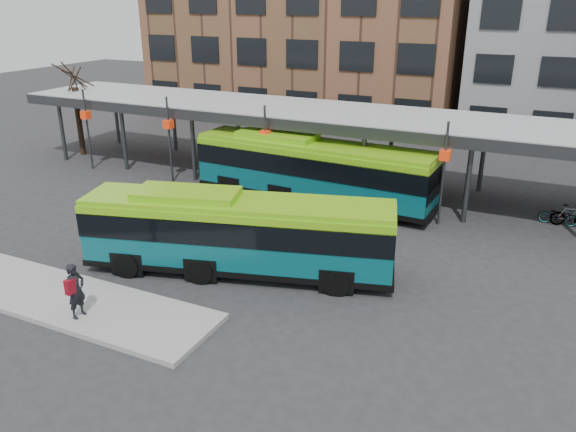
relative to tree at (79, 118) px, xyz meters
The scene contains 7 objects.
ground 21.77m from the tree, 33.69° to the right, with size 120.00×120.00×0.00m, color #28282B.
boarding_island 19.67m from the tree, 50.19° to the right, with size 14.00×3.00×0.18m, color gray.
canopy 18.03m from the tree, ahead, with size 40.00×6.53×4.80m.
tree is the anchor object (origin of this frame).
bus_front 20.88m from the tree, 30.04° to the right, with size 11.77×5.43×3.18m.
bus_rear 17.60m from the tree, ahead, with size 12.43×3.24×3.40m.
pedestrian 21.91m from the tree, 45.94° to the right, with size 0.46×0.70×1.85m.
Camera 1 is at (10.10, -15.01, 9.83)m, focal length 35.00 mm.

